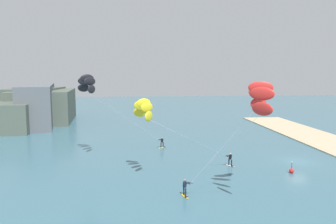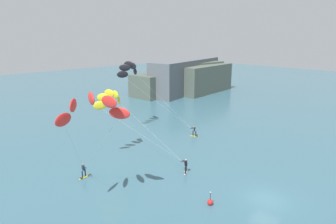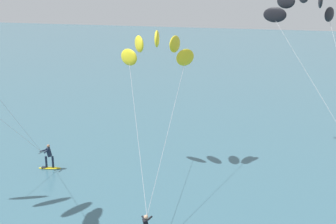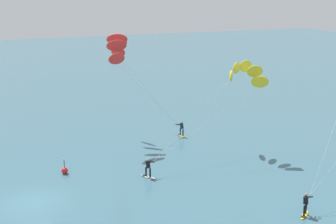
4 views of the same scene
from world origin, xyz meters
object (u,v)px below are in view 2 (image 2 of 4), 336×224
Objects in this scene: kitesurfer_mid_water at (113,101)px; marker_buoy at (210,202)px; kitesurfer_far_out at (92,110)px; kitesurfer_nearshore at (131,71)px.

kitesurfer_mid_water reaches higher than marker_buoy.
kitesurfer_far_out is at bearing 135.88° from marker_buoy.
kitesurfer_mid_water is 9.18× the size of marker_buoy.
kitesurfer_mid_water is (-8.95, -7.50, -2.47)m from kitesurfer_nearshore.
kitesurfer_far_out is (-8.40, -9.27, 1.89)m from kitesurfer_mid_water.
marker_buoy is at bearing -111.78° from kitesurfer_nearshore.
kitesurfer_nearshore is 1.19× the size of kitesurfer_far_out.
kitesurfer_nearshore is 9.40× the size of marker_buoy.
kitesurfer_nearshore reaches higher than kitesurfer_mid_water.
kitesurfer_nearshore is at bearing 68.22° from marker_buoy.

